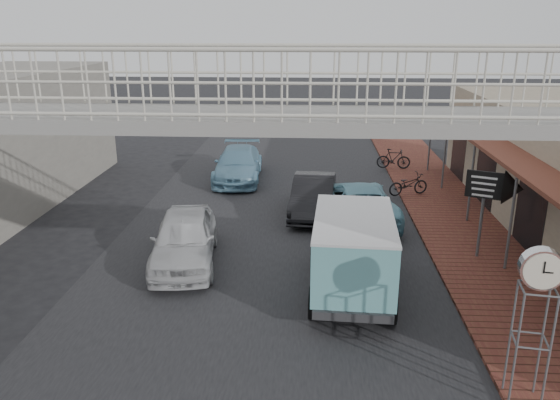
# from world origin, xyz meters

# --- Properties ---
(ground) EXTENTS (120.00, 120.00, 0.00)m
(ground) POSITION_xyz_m (0.00, 0.00, 0.00)
(ground) COLOR black
(ground) RESTS_ON ground
(road_strip) EXTENTS (10.00, 60.00, 0.01)m
(road_strip) POSITION_xyz_m (0.00, 0.00, 0.01)
(road_strip) COLOR black
(road_strip) RESTS_ON ground
(sidewalk) EXTENTS (3.00, 40.00, 0.10)m
(sidewalk) POSITION_xyz_m (6.50, 3.00, 0.05)
(sidewalk) COLOR brown
(sidewalk) RESTS_ON ground
(footbridge) EXTENTS (16.40, 2.40, 6.34)m
(footbridge) POSITION_xyz_m (0.00, -4.00, 3.18)
(footbridge) COLOR gray
(footbridge) RESTS_ON ground
(white_hatchback) EXTENTS (2.36, 4.65, 1.52)m
(white_hatchback) POSITION_xyz_m (-2.30, 1.11, 0.76)
(white_hatchback) COLOR silver
(white_hatchback) RESTS_ON ground
(dark_sedan) EXTENTS (1.81, 4.37, 1.41)m
(dark_sedan) POSITION_xyz_m (1.46, 5.69, 0.70)
(dark_sedan) COLOR black
(dark_sedan) RESTS_ON ground
(angkot_curb) EXTENTS (2.74, 5.14, 1.38)m
(angkot_curb) POSITION_xyz_m (3.08, 5.17, 0.69)
(angkot_curb) COLOR #73B4C8
(angkot_curb) RESTS_ON ground
(angkot_far) EXTENTS (2.18, 4.97, 1.42)m
(angkot_far) POSITION_xyz_m (-1.92, 10.18, 0.71)
(angkot_far) COLOR #6797B2
(angkot_far) RESTS_ON ground
(angkot_van) EXTENTS (2.26, 4.53, 2.17)m
(angkot_van) POSITION_xyz_m (2.46, -0.50, 1.38)
(angkot_van) COLOR black
(angkot_van) RESTS_ON ground
(motorcycle_near) EXTENTS (1.81, 1.16, 0.90)m
(motorcycle_near) POSITION_xyz_m (5.30, 7.94, 0.55)
(motorcycle_near) COLOR black
(motorcycle_near) RESTS_ON sidewalk
(motorcycle_far) EXTENTS (1.62, 0.55, 0.96)m
(motorcycle_far) POSITION_xyz_m (5.30, 12.20, 0.58)
(motorcycle_far) COLOR black
(motorcycle_far) RESTS_ON sidewalk
(street_clock) EXTENTS (0.77, 0.66, 3.02)m
(street_clock) POSITION_xyz_m (5.30, -4.77, 2.60)
(street_clock) COLOR #59595B
(street_clock) RESTS_ON sidewalk
(arrow_sign) EXTENTS (1.63, 1.11, 2.71)m
(arrow_sign) POSITION_xyz_m (6.96, 1.56, 2.29)
(arrow_sign) COLOR #59595B
(arrow_sign) RESTS_ON sidewalk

